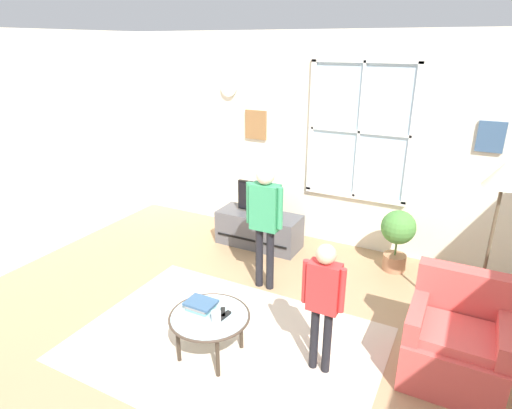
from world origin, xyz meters
The scene contains 15 objects.
ground_plane centered at (0.00, 0.00, -0.01)m, with size 6.84×5.94×0.02m, color #9E7A56.
back_wall centered at (0.01, 2.73, 1.39)m, with size 6.24×0.17×2.77m.
area_rug centered at (-0.09, 0.11, 0.00)m, with size 2.75×1.93×0.01m, color #C6B29E.
tv_stand centered at (-0.77, 2.10, 0.23)m, with size 1.14×0.47×0.46m.
television centered at (-0.77, 2.10, 0.69)m, with size 0.61×0.08×0.43m.
armchair centered at (1.78, 0.65, 0.33)m, with size 0.76×0.74×0.87m.
coffee_table centered at (-0.14, -0.07, 0.38)m, with size 0.71×0.71×0.41m.
book_stack centered at (-0.26, -0.02, 0.45)m, with size 0.26×0.20×0.08m.
cup centered at (-0.04, -0.12, 0.46)m, with size 0.08×0.08×0.10m, color white.
remote_near_books centered at (-0.02, -0.02, 0.42)m, with size 0.04×0.14×0.02m, color black.
remote_near_cup centered at (-0.05, 0.01, 0.42)m, with size 0.04×0.14×0.02m, color black.
person_red_shirt centered at (0.78, 0.20, 0.74)m, with size 0.35×0.16×1.18m.
person_green_shirt centered at (-0.22, 1.17, 0.89)m, with size 0.43×0.19×1.42m.
potted_plant_by_window centered at (1.01, 2.26, 0.48)m, with size 0.41×0.41×0.77m.
floor_lamp centered at (1.92, 1.33, 1.43)m, with size 0.32×0.32×1.71m.
Camera 1 is at (1.66, -2.66, 2.62)m, focal length 30.13 mm.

